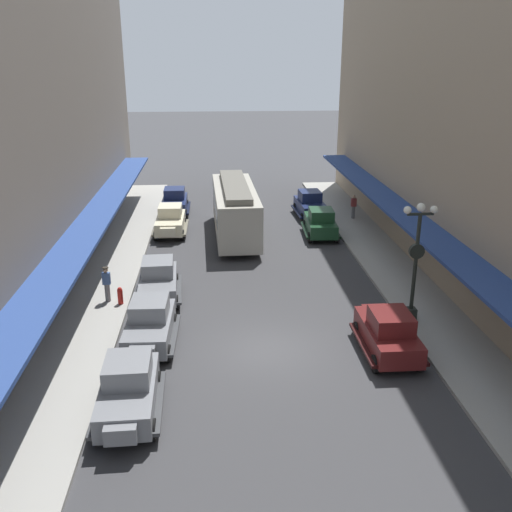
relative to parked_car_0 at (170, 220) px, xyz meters
name	(u,v)px	position (x,y,z in m)	size (l,w,h in m)	color
ground_plane	(268,350)	(4.77, -15.79, -0.94)	(200.00, 200.00, 0.00)	#38383A
sidewalk_left	(73,355)	(-2.73, -15.79, -0.87)	(3.00, 60.00, 0.15)	#99968E
sidewalk_right	(453,341)	(12.27, -15.79, -0.87)	(3.00, 60.00, 0.15)	#99968E
parked_car_0	(170,220)	(0.00, 0.00, 0.00)	(2.19, 4.28, 1.84)	beige
parked_car_1	(158,280)	(0.10, -10.35, 0.00)	(2.31, 4.32, 1.84)	slate
parked_car_2	(310,204)	(9.65, 3.40, 0.00)	(2.31, 4.32, 1.84)	#19234C
parked_car_3	(321,222)	(9.53, -1.26, 0.00)	(2.31, 4.32, 1.84)	#193D23
parked_car_4	(388,331)	(9.35, -16.43, 0.00)	(2.14, 4.26, 1.84)	#591919
parked_car_5	(175,201)	(-0.02, 4.98, 0.00)	(2.15, 4.26, 1.84)	#19234C
parked_car_6	(128,388)	(-0.06, -19.67, 0.00)	(2.23, 4.29, 1.84)	slate
parked_car_7	(150,323)	(0.15, -14.99, 0.00)	(2.24, 4.30, 1.84)	slate
streetcar	(235,208)	(4.13, -0.91, 0.96)	(2.74, 9.66, 3.46)	#ADA899
lamp_post_with_clock	(416,257)	(11.17, -13.79, 2.04)	(1.42, 0.44, 5.16)	black
fire_hydrant	(120,295)	(-1.58, -11.23, -0.38)	(0.24, 0.24, 0.82)	#B21E19
pedestrian_0	(107,284)	(-2.21, -10.87, 0.07)	(0.36, 0.28, 1.67)	slate
pedestrian_1	(354,206)	(12.51, 2.28, 0.05)	(0.36, 0.24, 1.64)	slate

